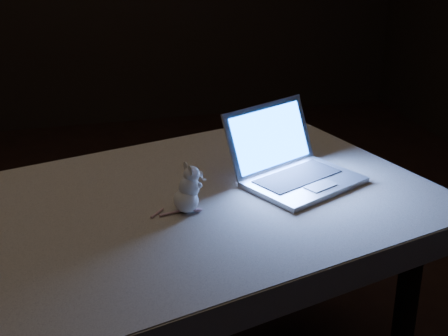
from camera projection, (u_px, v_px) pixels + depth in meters
name	position (u px, v px, depth m)	size (l,w,h in m)	color
table	(182.00, 313.00, 1.87)	(1.30, 0.83, 0.69)	black
tablecloth	(208.00, 214.00, 1.76)	(1.38, 0.92, 0.08)	beige
laptop	(306.00, 150.00, 1.80)	(0.31, 0.27, 0.21)	#A6A6AA
plush_mouse	(186.00, 189.00, 1.66)	(0.09, 0.09, 0.13)	white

